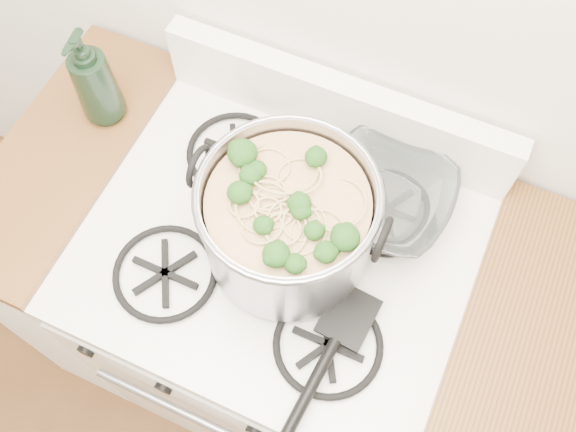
{
  "coord_description": "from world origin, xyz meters",
  "views": [
    {
      "loc": [
        0.23,
        0.8,
        2.06
      ],
      "look_at": [
        0.02,
        1.26,
        1.05
      ],
      "focal_mm": 40.0,
      "sensor_mm": 36.0,
      "label": 1
    }
  ],
  "objects_px": {
    "gas_range": "(280,317)",
    "spatula": "(349,315)",
    "stock_pot": "(288,221)",
    "glass_bowl": "(384,200)",
    "bottle": "(92,77)"
  },
  "relations": [
    {
      "from": "gas_range",
      "to": "spatula",
      "type": "bearing_deg",
      "value": -24.87
    },
    {
      "from": "gas_range",
      "to": "stock_pot",
      "type": "bearing_deg",
      "value": 1.95
    },
    {
      "from": "stock_pot",
      "to": "glass_bowl",
      "type": "height_order",
      "value": "stock_pot"
    },
    {
      "from": "glass_bowl",
      "to": "bottle",
      "type": "height_order",
      "value": "bottle"
    },
    {
      "from": "spatula",
      "to": "glass_bowl",
      "type": "relative_size",
      "value": 2.94
    },
    {
      "from": "glass_bowl",
      "to": "bottle",
      "type": "relative_size",
      "value": 0.44
    },
    {
      "from": "glass_bowl",
      "to": "bottle",
      "type": "distance_m",
      "value": 0.63
    },
    {
      "from": "gas_range",
      "to": "spatula",
      "type": "relative_size",
      "value": 2.98
    },
    {
      "from": "gas_range",
      "to": "stock_pot",
      "type": "relative_size",
      "value": 2.61
    },
    {
      "from": "stock_pot",
      "to": "bottle",
      "type": "xyz_separation_m",
      "value": [
        -0.49,
        0.13,
        0.01
      ]
    },
    {
      "from": "gas_range",
      "to": "glass_bowl",
      "type": "bearing_deg",
      "value": 45.56
    },
    {
      "from": "spatula",
      "to": "glass_bowl",
      "type": "height_order",
      "value": "glass_bowl"
    },
    {
      "from": "spatula",
      "to": "glass_bowl",
      "type": "bearing_deg",
      "value": 100.23
    },
    {
      "from": "gas_range",
      "to": "glass_bowl",
      "type": "distance_m",
      "value": 0.55
    },
    {
      "from": "gas_range",
      "to": "spatula",
      "type": "height_order",
      "value": "spatula"
    }
  ]
}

